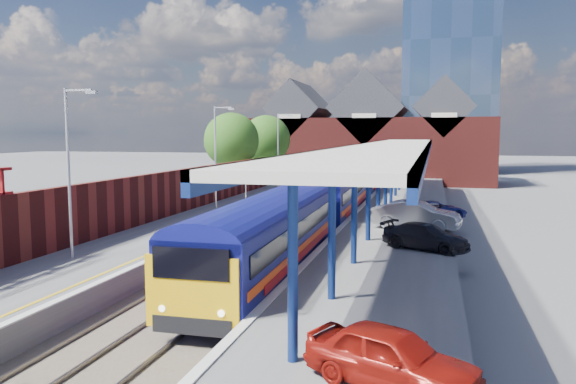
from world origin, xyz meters
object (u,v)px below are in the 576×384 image
object	(u,v)px
parked_car_dark	(426,236)
lamp_post_c	(217,151)
parked_car_red	(391,357)
parked_car_silver	(416,215)
lamp_post_b	(71,162)
train	(354,181)
lamp_post_d	(279,145)
parked_car_blue	(435,210)
platform_sign	(246,182)

from	to	relation	value
parked_car_dark	lamp_post_c	bearing A→B (deg)	77.85
lamp_post_c	parked_car_red	distance (m)	28.45
parked_car_silver	lamp_post_b	bearing A→B (deg)	138.59
train	lamp_post_d	size ratio (longest dim) A/B	9.42
lamp_post_d	parked_car_blue	distance (m)	22.53
train	lamp_post_b	bearing A→B (deg)	-106.19
lamp_post_b	parked_car_silver	distance (m)	17.64
train	parked_car_red	distance (m)	36.26
lamp_post_d	parked_car_dark	world-z (taller)	lamp_post_d
lamp_post_d	platform_sign	size ratio (longest dim) A/B	2.80
lamp_post_c	lamp_post_b	bearing A→B (deg)	-90.00
lamp_post_c	lamp_post_d	bearing A→B (deg)	90.00
lamp_post_d	parked_car_dark	size ratio (longest dim) A/B	1.77
lamp_post_b	lamp_post_c	world-z (taller)	same
parked_car_silver	parked_car_blue	world-z (taller)	parked_car_silver
lamp_post_b	parked_car_red	distance (m)	16.54
parked_car_dark	parked_car_red	bearing A→B (deg)	-157.55
lamp_post_c	parked_car_dark	distance (m)	17.89
lamp_post_b	platform_sign	bearing A→B (deg)	85.67
lamp_post_c	parked_car_blue	size ratio (longest dim) A/B	1.84
lamp_post_d	parked_car_blue	size ratio (longest dim) A/B	1.84
parked_car_silver	lamp_post_d	bearing A→B (deg)	42.38
parked_car_dark	parked_car_blue	bearing A→B (deg)	21.93
lamp_post_c	lamp_post_d	distance (m)	16.00
lamp_post_d	parked_car_red	world-z (taller)	lamp_post_d
parked_car_red	parked_car_silver	distance (m)	19.61
train	lamp_post_b	xyz separation A→B (m)	(-7.86, -27.05, 2.87)
train	parked_car_silver	world-z (taller)	train
parked_car_red	parked_car_silver	bearing A→B (deg)	23.76
platform_sign	parked_car_blue	distance (m)	13.52
train	platform_sign	size ratio (longest dim) A/B	26.37
lamp_post_c	platform_sign	distance (m)	3.34
parked_car_blue	lamp_post_c	bearing A→B (deg)	69.08
parked_car_dark	parked_car_blue	distance (m)	9.58
lamp_post_b	parked_car_dark	world-z (taller)	lamp_post_b
lamp_post_d	parked_car_blue	xyz separation A→B (m)	(14.52, -16.88, -3.46)
parked_car_blue	parked_car_dark	bearing A→B (deg)	160.09
lamp_post_c	train	bearing A→B (deg)	54.59
lamp_post_b	lamp_post_c	size ratio (longest dim) A/B	1.00
lamp_post_d	train	bearing A→B (deg)	-32.22
train	parked_car_red	bearing A→B (deg)	-80.84
parked_car_dark	train	bearing A→B (deg)	40.60
platform_sign	parked_car_silver	world-z (taller)	platform_sign
lamp_post_c	parked_car_dark	world-z (taller)	lamp_post_c
lamp_post_b	parked_car_dark	size ratio (longest dim) A/B	1.77
lamp_post_c	lamp_post_d	world-z (taller)	same
lamp_post_b	parked_car_silver	bearing A→B (deg)	38.81
train	platform_sign	bearing A→B (deg)	-125.66
platform_sign	lamp_post_d	bearing A→B (deg)	95.56
train	parked_car_blue	xyz separation A→B (m)	(6.66, -11.93, -0.59)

